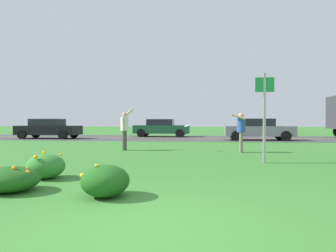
# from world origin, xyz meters

# --- Properties ---
(ground_plane) EXTENTS (120.00, 120.00, 0.00)m
(ground_plane) POSITION_xyz_m (0.00, 9.71, 0.00)
(ground_plane) COLOR #387A2D
(highway_strip) EXTENTS (120.00, 8.04, 0.01)m
(highway_strip) POSITION_xyz_m (0.00, 19.41, 0.00)
(highway_strip) COLOR #424244
(highway_strip) RESTS_ON ground
(highway_center_stripe) EXTENTS (120.00, 0.16, 0.00)m
(highway_center_stripe) POSITION_xyz_m (0.00, 19.41, 0.01)
(highway_center_stripe) COLOR yellow
(highway_center_stripe) RESTS_ON ground
(daylily_clump_front_center) EXTENTS (0.83, 0.82, 0.59)m
(daylily_clump_front_center) POSITION_xyz_m (-2.84, 2.84, 0.27)
(daylily_clump_front_center) COLOR #337F2D
(daylily_clump_front_center) RESTS_ON ground
(daylily_clump_near_camera) EXTENTS (0.81, 0.85, 0.56)m
(daylily_clump_near_camera) POSITION_xyz_m (-1.00, 1.44, 0.27)
(daylily_clump_near_camera) COLOR #1E5619
(daylily_clump_near_camera) RESTS_ON ground
(daylily_clump_front_right) EXTENTS (1.05, 0.98, 0.49)m
(daylily_clump_front_right) POSITION_xyz_m (-2.81, 1.59, 0.23)
(daylily_clump_front_right) COLOR #1E5619
(daylily_clump_front_right) RESTS_ON ground
(sign_post_near_path) EXTENTS (0.56, 0.10, 2.72)m
(sign_post_near_path) POSITION_xyz_m (2.41, 6.04, 1.64)
(sign_post_near_path) COLOR #93969B
(sign_post_near_path) RESTS_ON ground
(person_thrower_white_shirt) EXTENTS (0.51, 0.50, 1.83)m
(person_thrower_white_shirt) POSITION_xyz_m (-2.88, 9.45, 1.00)
(person_thrower_white_shirt) COLOR silver
(person_thrower_white_shirt) RESTS_ON ground
(person_catcher_blue_shirt) EXTENTS (0.56, 0.50, 1.61)m
(person_catcher_blue_shirt) POSITION_xyz_m (2.06, 9.15, 0.96)
(person_catcher_blue_shirt) COLOR #2D4C9E
(person_catcher_blue_shirt) RESTS_ON ground
(frisbee_pale_blue) EXTENTS (0.26, 0.25, 0.12)m
(frisbee_pale_blue) POSITION_xyz_m (-0.14, 9.44, 1.08)
(frisbee_pale_blue) COLOR #ADD6E5
(car_black_leftmost) EXTENTS (4.50, 2.00, 1.45)m
(car_black_leftmost) POSITION_xyz_m (-10.92, 17.60, 0.74)
(car_black_leftmost) COLOR black
(car_black_leftmost) RESTS_ON ground
(car_dark_green_center_left) EXTENTS (4.50, 2.00, 1.45)m
(car_dark_green_center_left) POSITION_xyz_m (-3.01, 21.22, 0.74)
(car_dark_green_center_left) COLOR #194C2D
(car_dark_green_center_left) RESTS_ON ground
(car_gray_center_right) EXTENTS (4.50, 2.00, 1.45)m
(car_gray_center_right) POSITION_xyz_m (4.13, 17.60, 0.74)
(car_gray_center_right) COLOR slate
(car_gray_center_right) RESTS_ON ground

